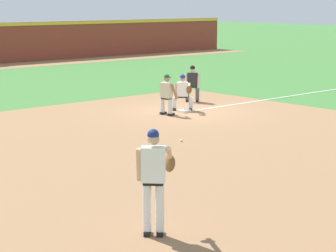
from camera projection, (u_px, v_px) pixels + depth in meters
ground_plane at (184, 112)px, 23.68m from camera, size 160.00×160.00×0.00m
infield_dirt_patch at (174, 152)px, 17.43m from camera, size 18.00×18.00×0.01m
foul_line_stripe at (320, 92)px, 29.05m from camera, size 16.52×0.10×0.00m
first_base_bag at (184, 111)px, 23.67m from camera, size 0.38×0.38×0.09m
baseball at (181, 141)px, 18.67m from camera, size 0.07×0.07×0.07m
pitcher at (154, 175)px, 11.03m from camera, size 0.85×0.55×1.86m
first_baseman at (183, 91)px, 23.90m from camera, size 0.73×1.08×1.34m
baserunner at (167, 93)px, 22.93m from camera, size 0.46×0.61×1.46m
umpire at (192, 82)px, 26.00m from camera, size 0.67×0.67×1.46m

